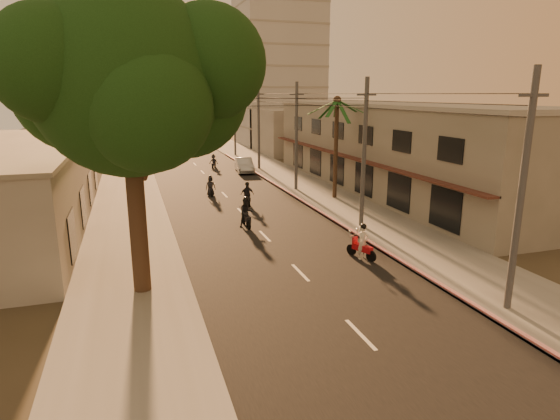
# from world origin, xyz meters

# --- Properties ---
(ground) EXTENTS (160.00, 160.00, 0.00)m
(ground) POSITION_xyz_m (0.00, 0.00, 0.00)
(ground) COLOR #383023
(ground) RESTS_ON ground
(road) EXTENTS (10.00, 140.00, 0.02)m
(road) POSITION_xyz_m (0.00, 20.00, 0.01)
(road) COLOR black
(road) RESTS_ON ground
(sidewalk_right) EXTENTS (5.00, 140.00, 0.12)m
(sidewalk_right) POSITION_xyz_m (7.50, 20.00, 0.06)
(sidewalk_right) COLOR slate
(sidewalk_right) RESTS_ON ground
(sidewalk_left) EXTENTS (5.00, 140.00, 0.12)m
(sidewalk_left) POSITION_xyz_m (-7.50, 20.00, 0.06)
(sidewalk_left) COLOR slate
(sidewalk_left) RESTS_ON ground
(curb_stripe) EXTENTS (0.20, 60.00, 0.20)m
(curb_stripe) POSITION_xyz_m (5.10, 15.00, 0.10)
(curb_stripe) COLOR red
(curb_stripe) RESTS_ON ground
(shophouse_row) EXTENTS (8.80, 34.20, 7.30)m
(shophouse_row) POSITION_xyz_m (13.95, 18.00, 3.65)
(shophouse_row) COLOR gray
(shophouse_row) RESTS_ON ground
(left_building) EXTENTS (8.20, 24.20, 5.20)m
(left_building) POSITION_xyz_m (-13.98, 14.00, 2.60)
(left_building) COLOR #A49E94
(left_building) RESTS_ON ground
(distant_tower) EXTENTS (12.10, 12.10, 28.00)m
(distant_tower) POSITION_xyz_m (16.00, 56.00, 14.00)
(distant_tower) COLOR #B7B5B2
(distant_tower) RESTS_ON ground
(broadleaf_tree) EXTENTS (9.60, 8.70, 12.10)m
(broadleaf_tree) POSITION_xyz_m (-6.61, 2.14, 8.48)
(broadleaf_tree) COLOR black
(broadleaf_tree) RESTS_ON ground
(palm_tree) EXTENTS (5.00, 5.00, 8.20)m
(palm_tree) POSITION_xyz_m (8.00, 16.00, 7.15)
(palm_tree) COLOR black
(palm_tree) RESTS_ON ground
(utility_poles) EXTENTS (1.20, 48.26, 9.00)m
(utility_poles) POSITION_xyz_m (6.20, 20.00, 6.54)
(utility_poles) COLOR #38383A
(utility_poles) RESTS_ON ground
(filler_right) EXTENTS (8.00, 14.00, 6.00)m
(filler_right) POSITION_xyz_m (14.00, 45.00, 3.00)
(filler_right) COLOR #A49E94
(filler_right) RESTS_ON ground
(filler_left_near) EXTENTS (8.00, 14.00, 4.40)m
(filler_left_near) POSITION_xyz_m (-14.00, 34.00, 2.20)
(filler_left_near) COLOR #A49E94
(filler_left_near) RESTS_ON ground
(filler_left_far) EXTENTS (8.00, 14.00, 7.00)m
(filler_left_far) POSITION_xyz_m (-14.00, 52.00, 3.50)
(filler_left_far) COLOR #A49E94
(filler_left_far) RESTS_ON ground
(scooter_red) EXTENTS (1.02, 1.78, 1.84)m
(scooter_red) POSITION_xyz_m (3.60, 2.86, 0.82)
(scooter_red) COLOR black
(scooter_red) RESTS_ON ground
(scooter_mid_a) EXTENTS (0.90, 1.97, 1.94)m
(scooter_mid_a) POSITION_xyz_m (-0.54, 10.26, 0.87)
(scooter_mid_a) COLOR black
(scooter_mid_a) RESTS_ON ground
(scooter_mid_b) EXTENTS (1.02, 1.82, 1.79)m
(scooter_mid_b) POSITION_xyz_m (0.89, 15.82, 0.80)
(scooter_mid_b) COLOR black
(scooter_mid_b) RESTS_ON ground
(scooter_far_a) EXTENTS (0.80, 1.72, 1.69)m
(scooter_far_a) POSITION_xyz_m (-1.14, 19.95, 0.76)
(scooter_far_a) COLOR black
(scooter_far_a) RESTS_ON ground
(scooter_far_b) EXTENTS (1.37, 1.50, 1.57)m
(scooter_far_b) POSITION_xyz_m (1.60, 34.30, 0.73)
(scooter_far_b) COLOR black
(scooter_far_b) RESTS_ON ground
(parked_car) EXTENTS (2.61, 4.98, 1.53)m
(parked_car) POSITION_xyz_m (4.20, 30.59, 0.76)
(parked_car) COLOR #A8ACB0
(parked_car) RESTS_ON ground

